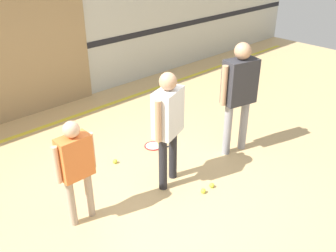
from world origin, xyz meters
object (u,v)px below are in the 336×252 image
(tennis_ball_near_instructor, at_px, (203,191))
(tennis_ball_stray_left, at_px, (212,185))
(racket_spare_on_floor, at_px, (154,146))
(tennis_ball_stray_right, at_px, (115,161))
(person_instructor, at_px, (168,118))
(person_student_left, at_px, (76,162))
(person_student_right, at_px, (239,87))
(tennis_ball_by_spare_racket, at_px, (160,143))

(tennis_ball_near_instructor, relative_size, tennis_ball_stray_left, 1.00)
(racket_spare_on_floor, relative_size, tennis_ball_stray_right, 7.09)
(tennis_ball_stray_right, bearing_deg, tennis_ball_near_instructor, -72.71)
(tennis_ball_near_instructor, relative_size, tennis_ball_stray_right, 1.00)
(person_instructor, distance_m, person_student_left, 1.25)
(racket_spare_on_floor, bearing_deg, person_student_left, -109.95)
(person_instructor, bearing_deg, person_student_left, 153.12)
(person_student_right, bearing_deg, person_student_left, 7.59)
(person_student_right, xyz_separation_m, tennis_ball_stray_left, (-0.97, -0.39, -1.02))
(person_student_left, relative_size, racket_spare_on_floor, 2.77)
(person_student_left, xyz_separation_m, person_student_right, (2.54, -0.25, 0.25))
(person_instructor, distance_m, tennis_ball_by_spare_racket, 1.36)
(racket_spare_on_floor, xyz_separation_m, tennis_ball_stray_left, (-0.14, -1.32, 0.02))
(person_student_left, distance_m, tennis_ball_by_spare_racket, 2.07)
(person_instructor, xyz_separation_m, racket_spare_on_floor, (0.49, 0.83, -0.96))
(person_student_left, distance_m, tennis_ball_stray_right, 1.43)
(person_instructor, distance_m, person_student_right, 1.31)
(tennis_ball_stray_left, xyz_separation_m, tennis_ball_stray_right, (-0.59, 1.35, 0.00))
(person_instructor, relative_size, tennis_ball_stray_right, 23.75)
(person_student_left, xyz_separation_m, tennis_ball_stray_right, (0.98, 0.71, -0.77))
(racket_spare_on_floor, xyz_separation_m, tennis_ball_by_spare_racket, (0.09, -0.03, 0.02))
(racket_spare_on_floor, bearing_deg, person_instructor, -71.66)
(person_student_right, height_order, tennis_ball_near_instructor, person_student_right)
(person_student_left, bearing_deg, person_student_right, -5.24)
(person_instructor, distance_m, tennis_ball_near_instructor, 1.07)
(person_student_right, relative_size, racket_spare_on_floor, 3.63)
(tennis_ball_near_instructor, bearing_deg, tennis_ball_stray_right, 107.29)
(person_student_left, height_order, tennis_ball_near_instructor, person_student_left)
(tennis_ball_stray_right, bearing_deg, racket_spare_on_floor, -2.78)
(tennis_ball_by_spare_racket, bearing_deg, racket_spare_on_floor, 164.17)
(tennis_ball_near_instructor, xyz_separation_m, tennis_ball_by_spare_racket, (0.41, 1.29, 0.00))
(person_student_right, distance_m, tennis_ball_by_spare_racket, 1.54)
(person_student_right, height_order, tennis_ball_stray_left, person_student_right)
(person_student_left, relative_size, tennis_ball_stray_left, 19.65)
(tennis_ball_stray_left, bearing_deg, tennis_ball_stray_right, 113.70)
(tennis_ball_stray_right, bearing_deg, person_student_right, -31.64)
(tennis_ball_by_spare_racket, relative_size, tennis_ball_stray_right, 1.00)
(person_student_left, bearing_deg, tennis_ball_by_spare_racket, 20.10)
(racket_spare_on_floor, distance_m, tennis_ball_stray_right, 0.74)
(racket_spare_on_floor, relative_size, tennis_ball_near_instructor, 7.09)
(tennis_ball_by_spare_racket, bearing_deg, tennis_ball_stray_left, -100.33)
(tennis_ball_by_spare_racket, bearing_deg, tennis_ball_near_instructor, -107.48)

